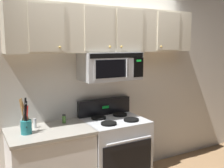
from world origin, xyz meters
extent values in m
cube|color=silver|center=(0.00, 0.79, 1.35)|extent=(5.20, 0.10, 2.70)
cube|color=#B7BABF|center=(0.00, 0.42, 0.45)|extent=(0.76, 0.64, 0.90)
cube|color=black|center=(0.00, 0.09, 0.44)|extent=(0.67, 0.01, 0.52)
cylinder|color=#B7BABF|center=(0.00, 0.06, 0.74)|extent=(0.61, 0.03, 0.03)
cube|color=black|center=(0.00, 0.70, 1.01)|extent=(0.76, 0.07, 0.22)
cube|color=#19D83F|center=(0.00, 0.67, 1.01)|extent=(0.10, 0.00, 0.04)
cylinder|color=black|center=(-0.16, 0.28, 0.91)|extent=(0.19, 0.19, 0.02)
cylinder|color=black|center=(0.16, 0.28, 0.91)|extent=(0.19, 0.19, 0.02)
cylinder|color=black|center=(-0.16, 0.56, 0.91)|extent=(0.19, 0.19, 0.02)
cylinder|color=black|center=(0.16, 0.56, 0.91)|extent=(0.19, 0.19, 0.02)
cube|color=#B7BABF|center=(0.00, 0.54, 1.57)|extent=(0.76, 0.39, 0.35)
cube|color=black|center=(0.00, 0.35, 1.72)|extent=(0.73, 0.01, 0.06)
cube|color=#B7BABF|center=(-0.07, 0.35, 1.56)|extent=(0.49, 0.01, 0.25)
cube|color=black|center=(-0.08, 0.34, 1.56)|extent=(0.44, 0.01, 0.22)
cube|color=black|center=(0.30, 0.35, 1.56)|extent=(0.14, 0.01, 0.25)
cube|color=#19D83F|center=(0.30, 0.34, 1.65)|extent=(0.07, 0.00, 0.03)
cylinder|color=#B7BABF|center=(0.11, 0.32, 1.56)|extent=(0.02, 0.02, 0.23)
cube|color=beige|center=(0.00, 0.57, 2.02)|extent=(2.50, 0.33, 0.55)
cube|color=beige|center=(-0.83, 0.40, 2.02)|extent=(0.38, 0.01, 0.51)
sphere|color=tan|center=(-0.70, 0.39, 1.82)|extent=(0.03, 0.03, 0.03)
cube|color=beige|center=(-0.21, 0.40, 2.02)|extent=(0.38, 0.01, 0.51)
sphere|color=tan|center=(-0.08, 0.39, 1.82)|extent=(0.03, 0.03, 0.03)
cube|color=beige|center=(0.21, 0.40, 2.02)|extent=(0.38, 0.01, 0.51)
sphere|color=tan|center=(0.08, 0.39, 1.82)|extent=(0.03, 0.03, 0.03)
cube|color=beige|center=(0.83, 0.40, 2.02)|extent=(0.38, 0.01, 0.51)
sphere|color=tan|center=(0.70, 0.39, 1.82)|extent=(0.03, 0.03, 0.03)
cube|color=#9E998E|center=(-0.84, 0.43, 0.88)|extent=(0.93, 0.65, 0.03)
cylinder|color=teal|center=(-1.09, 0.41, 0.97)|extent=(0.12, 0.12, 0.15)
cylinder|color=#A87A47|center=(-1.08, 0.42, 1.12)|extent=(0.10, 0.04, 0.28)
cylinder|color=#BCBCC1|center=(-1.12, 0.42, 1.11)|extent=(0.09, 0.03, 0.26)
cylinder|color=black|center=(-1.08, 0.39, 1.12)|extent=(0.04, 0.08, 0.28)
cylinder|color=black|center=(-1.09, 0.40, 1.14)|extent=(0.05, 0.05, 0.31)
cylinder|color=olive|center=(-1.11, 0.43, 1.13)|extent=(0.06, 0.05, 0.30)
cylinder|color=red|center=(-1.08, 0.38, 1.10)|extent=(0.03, 0.06, 0.24)
cylinder|color=teal|center=(-1.08, 0.43, 1.09)|extent=(0.06, 0.04, 0.22)
cylinder|color=tan|center=(-1.12, 0.41, 1.14)|extent=(0.03, 0.05, 0.32)
cylinder|color=white|center=(-0.96, 0.57, 0.95)|extent=(0.04, 0.04, 0.09)
cylinder|color=#B7BABF|center=(-0.96, 0.57, 1.00)|extent=(0.04, 0.04, 0.02)
cylinder|color=#4C7F33|center=(-0.61, 0.59, 0.94)|extent=(0.04, 0.04, 0.09)
cylinder|color=black|center=(-0.61, 0.59, 1.00)|extent=(0.04, 0.04, 0.02)
camera|label=1|loc=(-1.59, -2.41, 1.86)|focal=42.26mm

